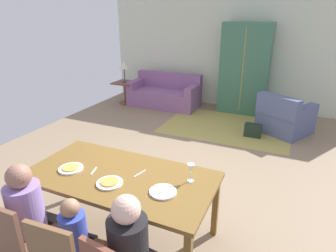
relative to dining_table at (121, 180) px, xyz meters
name	(u,v)px	position (x,y,z in m)	size (l,w,h in m)	color
ground_plane	(183,162)	(-0.02, 1.82, -0.70)	(6.59, 6.64, 0.02)	#897259
back_wall	(234,53)	(-0.02, 5.19, 0.66)	(6.59, 0.10, 2.70)	beige
dining_table	(121,180)	(0.00, 0.00, 0.00)	(1.90, 0.96, 0.76)	brown
plate_near_man	(71,169)	(-0.52, -0.12, 0.08)	(0.25, 0.25, 0.02)	silver
pizza_near_man	(71,167)	(-0.52, -0.12, 0.09)	(0.17, 0.17, 0.01)	gold
plate_near_child	(110,183)	(0.00, -0.18, 0.08)	(0.25, 0.25, 0.02)	white
pizza_near_child	(109,182)	(0.00, -0.18, 0.09)	(0.17, 0.17, 0.01)	gold
plate_near_woman	(163,192)	(0.52, -0.10, 0.08)	(0.25, 0.25, 0.02)	silver
wine_glass	(191,169)	(0.69, 0.18, 0.20)	(0.07, 0.07, 0.19)	silver
fork	(94,171)	(-0.29, -0.05, 0.07)	(0.02, 0.15, 0.01)	silver
knife	(140,173)	(0.17, 0.10, 0.07)	(0.01, 0.17, 0.01)	silver
dining_chair_man	(16,236)	(-0.52, -0.84, -0.20)	(0.43, 0.43, 0.87)	brown
person_man	(32,221)	(-0.52, -0.67, -0.18)	(0.30, 0.40, 1.11)	#3D4142
person_child	(79,246)	(0.00, -0.67, -0.26)	(0.22, 0.29, 0.92)	#3A3946
area_rug	(226,127)	(0.28, 3.62, -0.69)	(2.60, 1.80, 0.01)	#A7974A
couch	(165,94)	(-1.58, 4.48, -0.39)	(1.78, 0.86, 0.82)	#89598D
armchair	(284,118)	(1.39, 3.78, -0.37)	(1.16, 1.16, 0.82)	slate
armoire	(245,69)	(0.35, 4.80, 0.36)	(1.10, 0.59, 2.10)	#396C52
side_table	(125,90)	(-2.62, 4.22, -0.32)	(0.56, 0.56, 0.58)	brown
table_lamp	(124,66)	(-2.62, 4.22, 0.32)	(0.26, 0.26, 0.54)	#47373A
handbag	(253,130)	(0.86, 3.32, -0.56)	(0.32, 0.16, 0.26)	black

